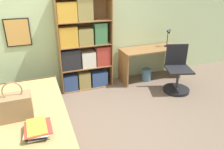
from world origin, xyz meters
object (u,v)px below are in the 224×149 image
object	(u,v)px
waste_bin	(146,75)
bed	(27,126)
desk_chair	(177,77)
bookcase	(83,48)
handbag	(15,106)
book_stack_on_bed	(38,130)
desk_lamp	(169,34)
desk	(151,57)

from	to	relation	value
waste_bin	bed	bearing A→B (deg)	-154.74
bed	desk_chair	distance (m)	2.94
bed	waste_bin	xyz separation A→B (m)	(2.55, 1.20, -0.12)
bed	bookcase	world-z (taller)	bookcase
handbag	book_stack_on_bed	xyz separation A→B (m)	(0.23, -0.42, -0.11)
handbag	bed	bearing A→B (deg)	63.58
desk_lamp	desk_chair	xyz separation A→B (m)	(-0.20, -0.70, -0.72)
bed	handbag	xyz separation A→B (m)	(-0.08, -0.15, 0.42)
book_stack_on_bed	desk_lamp	size ratio (longest dim) A/B	0.88
waste_bin	handbag	bearing A→B (deg)	-152.66
handbag	desk_chair	distance (m)	3.07
desk_chair	bed	bearing A→B (deg)	-168.96
book_stack_on_bed	desk_lamp	world-z (taller)	desk_lamp
handbag	desk_lamp	distance (m)	3.47
desk_lamp	bed	bearing A→B (deg)	-157.69
bookcase	desk_chair	world-z (taller)	bookcase
desk_lamp	desk_chair	distance (m)	1.02
bookcase	desk	size ratio (longest dim) A/B	1.36
bookcase	desk	bearing A→B (deg)	-3.53
desk_chair	desk	bearing A→B (deg)	107.51
bed	desk_lamp	xyz separation A→B (m)	(3.08, 1.26, 0.76)
bookcase	desk_lamp	size ratio (longest dim) A/B	4.35
desk	desk_lamp	xyz separation A→B (m)	(0.42, 0.01, 0.49)
bed	waste_bin	size ratio (longest dim) A/B	7.42
bookcase	desk_chair	distance (m)	1.98
handbag	desk	bearing A→B (deg)	27.24
handbag	desk	xyz separation A→B (m)	(2.74, 1.41, -0.16)
bookcase	desk	xyz separation A→B (m)	(1.50, -0.09, -0.35)
desk_lamp	waste_bin	size ratio (longest dim) A/B	1.58
book_stack_on_bed	bookcase	xyz separation A→B (m)	(1.01, 1.93, 0.30)
handbag	desk_lamp	xyz separation A→B (m)	(3.15, 1.42, 0.33)
handbag	bookcase	xyz separation A→B (m)	(1.24, 1.50, 0.19)
desk_chair	book_stack_on_bed	bearing A→B (deg)	-157.32
book_stack_on_bed	waste_bin	world-z (taller)	book_stack_on_bed
waste_bin	bookcase	bearing A→B (deg)	173.96
waste_bin	desk	bearing A→B (deg)	25.12
desk	waste_bin	distance (m)	0.41
bookcase	desk_chair	size ratio (longest dim) A/B	1.99
bookcase	book_stack_on_bed	bearing A→B (deg)	-117.62
desk	desk_lamp	bearing A→B (deg)	0.99
bookcase	desk	distance (m)	1.55
desk_lamp	handbag	bearing A→B (deg)	-155.81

